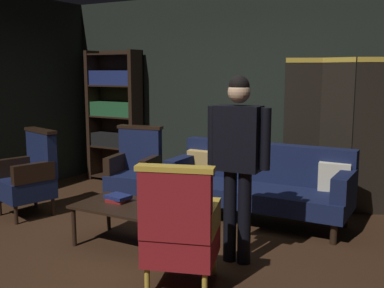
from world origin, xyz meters
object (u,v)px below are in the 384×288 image
Objects in this scene: standing_figure at (238,152)px; velvet_couch at (260,182)px; book_navy_cloth at (118,197)px; coffee_table at (126,209)px; book_red_leather at (118,200)px; bookshelf at (115,113)px; armchair_wing_right at (135,170)px; armchair_wing_left at (30,175)px; armchair_gilt_accent at (180,229)px; folding_screen at (336,132)px.

velvet_couch is at bearing 101.55° from standing_figure.
book_navy_cloth is at bearing -175.32° from standing_figure.
coffee_table is at bearing -121.32° from velvet_couch.
coffee_table is at bearing -21.57° from book_red_leather.
bookshelf is 1.20× the size of standing_figure.
velvet_couch reaches higher than coffee_table.
standing_figure is at bearing -78.45° from velvet_couch.
coffee_table is (-0.87, -1.43, -0.08)m from velvet_couch.
armchair_wing_right is at bearing 117.26° from book_red_leather.
book_red_leather is (1.49, -0.20, -0.05)m from armchair_wing_left.
armchair_gilt_accent is 1.23m from book_navy_cloth.
folding_screen reaches higher than book_navy_cloth.
bookshelf is 3.91m from armchair_gilt_accent.
folding_screen reaches higher than coffee_table.
armchair_wing_left is 5.41× the size of book_red_leather.
armchair_gilt_accent is 0.61× the size of standing_figure.
armchair_wing_left is 0.61× the size of standing_figure.
standing_figure is at bearing 4.68° from book_red_leather.
armchair_gilt_accent is 1.00× the size of armchair_wing_right.
velvet_couch is 2.04× the size of armchair_wing_left.
coffee_table is (-1.55, -2.24, -0.61)m from folding_screen.
armchair_gilt_accent is 1.23m from book_red_leather.
folding_screen is 2.82m from book_red_leather.
bookshelf is at bearing 130.09° from coffee_table.
bookshelf is 2.05× the size of coffee_table.
coffee_table is at bearing -21.57° from book_navy_cloth.
armchair_gilt_accent is 2.30m from armchair_wing_right.
armchair_gilt_accent is at bearing -45.35° from armchair_wing_right.
armchair_wing_right is (0.94, 0.86, 0.00)m from armchair_wing_left.
coffee_table is 0.96× the size of armchair_gilt_accent.
book_red_leather is at bearing 0.00° from book_navy_cloth.
armchair_gilt_accent is (2.76, -2.70, -0.59)m from bookshelf.
armchair_wing_right is (1.14, -1.06, -0.59)m from bookshelf.
book_navy_cloth is at bearing -7.52° from armchair_wing_left.
bookshelf is at bearing 95.87° from armchair_wing_left.
bookshelf is 1.97× the size of armchair_wing_right.
book_red_leather is at bearing -62.74° from armchair_wing_right.
armchair_wing_right is at bearing 152.42° from standing_figure.
armchair_gilt_accent is at bearing -16.96° from armchair_wing_left.
armchair_gilt_accent is (0.06, -1.96, 0.04)m from velvet_couch.
bookshelf is 3.58m from standing_figure.
standing_figure reaches higher than velvet_couch.
folding_screen is at bearing 77.35° from armchair_gilt_accent.
bookshelf is at bearing 128.53° from book_red_leather.
standing_figure reaches higher than armchair_gilt_accent.
standing_figure is (2.96, -2.01, -0.06)m from bookshelf.
armchair_wing_left is at bearing 178.09° from standing_figure.
book_red_leather is at bearing -127.92° from folding_screen.
folding_screen is at bearing 26.66° from armchair_wing_right.
velvet_couch is 11.03× the size of book_red_leather.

